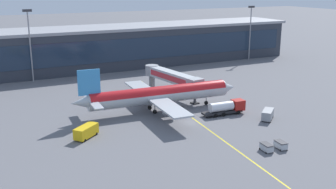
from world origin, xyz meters
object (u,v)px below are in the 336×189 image
object	(u,v)px
crew_van	(268,114)
lavatory_truck	(87,131)
baggage_cart_0	(266,147)
main_airliner	(159,95)
baggage_cart_1	(281,145)
fuel_tanker	(226,107)

from	to	relation	value
crew_van	lavatory_truck	bearing A→B (deg)	169.20
crew_van	baggage_cart_0	world-z (taller)	crew_van
baggage_cart_0	main_airliner	bearing A→B (deg)	103.27
baggage_cart_1	lavatory_truck	bearing A→B (deg)	144.86
lavatory_truck	baggage_cart_1	distance (m)	38.68
lavatory_truck	baggage_cart_1	xyz separation A→B (m)	(31.63, -22.26, -0.64)
fuel_tanker	main_airliner	bearing A→B (deg)	143.71
fuel_tanker	lavatory_truck	xyz separation A→B (m)	(-34.26, 0.16, -0.32)
fuel_tanker	baggage_cart_0	world-z (taller)	fuel_tanker
crew_van	baggage_cart_1	distance (m)	17.06
lavatory_truck	baggage_cart_0	xyz separation A→B (m)	(28.44, -21.99, -0.64)
main_airliner	fuel_tanker	bearing A→B (deg)	-36.29
main_airliner	lavatory_truck	world-z (taller)	main_airliner
crew_van	baggage_cart_1	world-z (taller)	crew_van
lavatory_truck	fuel_tanker	bearing A→B (deg)	-0.26
baggage_cart_0	baggage_cart_1	xyz separation A→B (m)	(3.19, -0.27, 0.00)
lavatory_truck	baggage_cart_1	world-z (taller)	lavatory_truck
fuel_tanker	crew_van	size ratio (longest dim) A/B	2.12
main_airliner	baggage_cart_1	bearing A→B (deg)	-71.53
lavatory_truck	main_airliner	bearing A→B (deg)	24.55
fuel_tanker	crew_van	xyz separation A→B (m)	(6.30, -7.58, -0.43)
crew_van	main_airliner	bearing A→B (deg)	138.48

